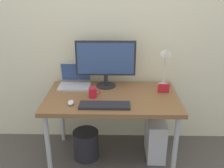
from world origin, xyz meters
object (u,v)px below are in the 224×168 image
desk_lamp (166,58)px  computer_tower (155,138)px  photo_frame (164,88)px  wastebasket (86,144)px  keyboard (105,105)px  monitor (106,61)px  laptop (75,80)px  desk (112,102)px  coffee_mug (93,93)px  mouse (71,103)px

desk_lamp → computer_tower: bearing=-113.0°
photo_frame → wastebasket: size_ratio=0.37×
keyboard → computer_tower: bearing=28.4°
monitor → computer_tower: 0.94m
desk_lamp → photo_frame: bearing=-100.6°
monitor → photo_frame: monitor is taller
monitor → photo_frame: 0.63m
laptop → desk_lamp: (0.91, -0.02, 0.25)m
desk → keyboard: (-0.06, -0.23, 0.08)m
desk → computer_tower: size_ratio=2.98×
coffee_mug → wastebasket: (-0.09, 0.04, -0.60)m
desk → mouse: size_ratio=13.92×
monitor → keyboard: 0.53m
laptop → desk_lamp: 0.95m
monitor → keyboard: bearing=-89.0°
desk_lamp → wastebasket: desk_lamp is taller
photo_frame → mouse: bearing=-162.4°
desk → laptop: 0.48m
desk_lamp → coffee_mug: desk_lamp is taller
laptop → coffee_mug: laptop is taller
monitor → computer_tower: (0.51, -0.19, -0.77)m
keyboard → wastebasket: keyboard is taller
coffee_mug → monitor: bearing=68.2°
coffee_mug → wastebasket: 0.61m
mouse → computer_tower: bearing=16.3°
desk_lamp → wastebasket: bearing=-163.8°
computer_tower → mouse: bearing=-163.7°
keyboard → coffee_mug: size_ratio=4.11×
desk → mouse: bearing=-152.3°
coffee_mug → wastebasket: size_ratio=0.36×
monitor → mouse: 0.57m
computer_tower → photo_frame: bearing=35.0°
keyboard → monitor: bearing=91.0°
monitor → mouse: size_ratio=6.63×
desk_lamp → mouse: size_ratio=4.85×
laptop → keyboard: 0.58m
desk_lamp → keyboard: 0.80m
photo_frame → wastebasket: bearing=-174.2°
photo_frame → computer_tower: size_ratio=0.26×
monitor → photo_frame: size_ratio=5.42×
photo_frame → computer_tower: (-0.05, -0.04, -0.54)m
desk_lamp → photo_frame: desk_lamp is taller
keyboard → wastebasket: bearing=132.0°
desk → mouse: (-0.36, -0.19, 0.08)m
mouse → photo_frame: (0.86, 0.27, 0.03)m
monitor → wastebasket: (-0.20, -0.23, -0.83)m
desk_lamp → computer_tower: (-0.08, -0.19, -0.80)m
photo_frame → desk_lamp: bearing=79.4°
monitor → wastebasket: bearing=-131.0°
desk → monitor: monitor is taller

